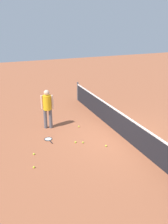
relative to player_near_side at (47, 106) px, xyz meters
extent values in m
plane|color=#9E5638|center=(1.95, 2.52, -1.01)|extent=(40.00, 40.00, 0.00)
cylinder|color=#4C4C51|center=(-3.05, 2.52, -0.47)|extent=(0.09, 0.09, 1.07)
cube|color=black|center=(1.95, 2.52, -0.55)|extent=(10.00, 0.02, 0.91)
cube|color=white|center=(1.95, 2.52, -0.07)|extent=(10.00, 0.04, 0.06)
cylinder|color=#595960|center=(0.03, 0.10, -0.58)|extent=(0.18, 0.18, 0.85)
cylinder|color=#595960|center=(-0.03, -0.10, -0.58)|extent=(0.18, 0.18, 0.85)
cylinder|color=yellow|center=(0.00, 0.00, 0.15)|extent=(0.43, 0.43, 0.62)
cylinder|color=beige|center=(0.07, 0.20, 0.17)|extent=(0.11, 0.11, 0.58)
cylinder|color=beige|center=(-0.07, -0.20, 0.17)|extent=(0.11, 0.11, 0.58)
sphere|color=beige|center=(0.00, 0.00, 0.58)|extent=(0.29, 0.29, 0.23)
torus|color=black|center=(1.03, -0.28, -1.00)|extent=(0.35, 0.35, 0.02)
cylinder|color=silver|center=(1.03, -0.28, -1.00)|extent=(0.30, 0.30, 0.00)
cylinder|color=black|center=(1.32, -0.24, -0.99)|extent=(0.28, 0.07, 0.03)
sphere|color=#C6E033|center=(1.72, 0.61, -0.98)|extent=(0.07, 0.07, 0.07)
sphere|color=#C6E033|center=(2.77, -1.18, -0.98)|extent=(0.07, 0.07, 0.07)
sphere|color=#C6E033|center=(0.44, 1.24, -0.98)|extent=(0.07, 0.07, 0.07)
sphere|color=#C6E033|center=(2.41, 1.55, -0.98)|extent=(0.07, 0.07, 0.07)
sphere|color=#C6E033|center=(1.97, -1.03, -0.98)|extent=(0.07, 0.07, 0.07)
sphere|color=#C6E033|center=(1.84, 0.87, -0.98)|extent=(0.07, 0.07, 0.07)
camera|label=1|loc=(9.32, -2.15, 3.40)|focal=38.57mm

